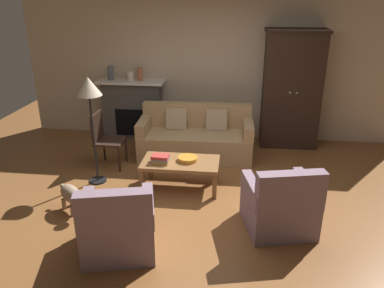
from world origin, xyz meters
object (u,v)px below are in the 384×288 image
Objects in this scene: armoire at (291,89)px; mantel_vase_slate at (111,73)px; armchair_near_right at (280,206)px; dog at (72,195)px; mantel_vase_cream at (131,76)px; mantel_vase_terracotta at (140,74)px; coffee_table at (181,165)px; armchair_near_left at (118,226)px; book_stack at (161,159)px; floor_lamp at (89,93)px; side_chair_wooden at (105,136)px; fruit_bowl at (188,159)px; fireplace at (133,108)px; couch at (196,138)px.

mantel_vase_slate is (-3.33, 0.06, 0.20)m from armoire.
dog is at bearing 178.27° from armchair_near_right.
mantel_vase_cream is (-2.95, 0.06, 0.16)m from armoire.
coffee_table is at bearing -62.13° from mantel_vase_terracotta.
coffee_table is 2.40m from mantel_vase_terracotta.
mantel_vase_slate is 0.28× the size of armchair_near_left.
mantel_vase_cream is at bearing 180.00° from mantel_vase_terracotta.
book_stack is 0.16× the size of floor_lamp.
book_stack is 1.25m from side_chair_wooden.
coffee_table is at bearing 15.79° from book_stack.
armchair_near_right is (1.33, -0.90, -0.05)m from coffee_table.
armoire is 12.09× the size of mantel_vase_cream.
dog is (-0.84, 0.72, -0.07)m from armchair_near_left.
mantel_vase_slate is 0.54× the size of dog.
side_chair_wooden is at bearing -78.27° from mantel_vase_slate.
armchair_near_right is 2.63m from dog.
book_stack is 0.29× the size of side_chair_wooden.
fruit_bowl is at bearing -130.79° from armoire.
book_stack is at bearing -65.09° from mantel_vase_cream.
mantel_vase_terracotta is at bearing 99.55° from armchair_near_left.
fireplace is 1.40m from side_chair_wooden.
couch is 1.77× the size of coffee_table.
mantel_vase_terracotta reaches higher than side_chair_wooden.
mantel_vase_cream is (-1.33, 1.94, 0.76)m from fruit_bowl.
fireplace reaches higher than fruit_bowl.
armchair_near_right is at bearing -27.17° from book_stack.
mantel_vase_slate is (-0.38, -0.02, 0.68)m from fireplace.
dog is (-1.30, -0.82, -0.12)m from coffee_table.
armoire is 3.55m from floor_lamp.
armoire is 2.27× the size of armchair_near_right.
mantel_vase_slate is at bearing 135.58° from armchair_near_right.
armchair_near_right is (2.55, -2.89, -0.25)m from fireplace.
fireplace is 1.55m from couch.
side_chair_wooden is (-3.04, -1.31, -0.54)m from armoire.
coffee_table is 1.63m from floor_lamp.
couch is 1.54m from side_chair_wooden.
armoire reaches higher than floor_lamp.
coffee_table is 4.28× the size of book_stack.
fruit_bowl is 2.47m from mantel_vase_cream.
mantel_vase_cream is 0.36× the size of dog.
mantel_vase_cream is 1.94m from floor_lamp.
fireplace is 3.62m from armchair_near_left.
fireplace is 1.36× the size of armchair_near_left.
couch is at bearing 78.77° from armchair_near_left.
fruit_bowl is at bearing -55.70° from mantel_vase_cream.
side_chair_wooden reaches higher than armchair_near_right.
book_stack is at bearing 82.84° from armchair_near_left.
book_stack is 0.28× the size of armchair_near_right.
armoire reaches higher than couch.
couch is 2.44m from armchair_near_right.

